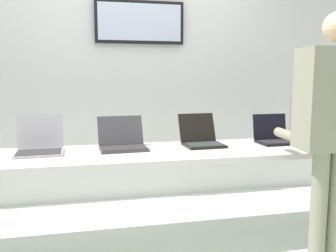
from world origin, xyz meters
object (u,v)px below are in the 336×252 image
(equipment_box, at_px, (321,119))
(laptop_station_1, at_px, (40,144))
(laptop_station_4, at_px, (274,136))
(laptop_station_3, at_px, (201,138))
(laptop_station_2, at_px, (122,141))
(person, at_px, (332,118))
(workbench, at_px, (155,156))

(equipment_box, relative_size, laptop_station_1, 1.18)
(laptop_station_4, bearing_deg, laptop_station_1, 179.93)
(laptop_station_1, relative_size, laptop_station_3, 0.96)
(laptop_station_2, bearing_deg, laptop_station_1, -177.23)
(equipment_box, height_order, laptop_station_2, equipment_box)
(laptop_station_3, height_order, person, person)
(laptop_station_2, distance_m, laptop_station_4, 1.29)
(workbench, height_order, laptop_station_3, laptop_station_3)
(equipment_box, xyz_separation_m, laptop_station_3, (-1.10, 0.03, -0.14))
(workbench, xyz_separation_m, equipment_box, (1.51, 0.12, 0.24))
(workbench, distance_m, laptop_station_4, 1.07)
(laptop_station_1, height_order, person, person)
(equipment_box, relative_size, laptop_station_2, 1.08)
(laptop_station_4, height_order, person, person)
(laptop_station_3, relative_size, person, 0.21)
(workbench, xyz_separation_m, laptop_station_4, (1.05, 0.11, 0.10))
(equipment_box, relative_size, laptop_station_4, 1.30)
(laptop_station_1, distance_m, laptop_station_3, 1.27)
(laptop_station_2, xyz_separation_m, laptop_station_4, (1.29, -0.03, -0.00))
(laptop_station_3, xyz_separation_m, person, (0.64, -0.77, 0.24))
(equipment_box, bearing_deg, laptop_station_3, 178.59)
(laptop_station_3, relative_size, laptop_station_4, 1.16)
(laptop_station_3, distance_m, person, 1.03)
(workbench, relative_size, laptop_station_3, 9.73)
(laptop_station_1, xyz_separation_m, laptop_station_3, (1.27, 0.03, -0.01))
(equipment_box, xyz_separation_m, laptop_station_4, (-0.45, -0.01, -0.14))
(equipment_box, distance_m, laptop_station_2, 1.75)
(laptop_station_2, relative_size, person, 0.22)
(equipment_box, bearing_deg, laptop_station_1, -179.86)
(laptop_station_1, height_order, laptop_station_4, laptop_station_1)
(equipment_box, distance_m, laptop_station_1, 2.37)
(workbench, bearing_deg, person, -30.48)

